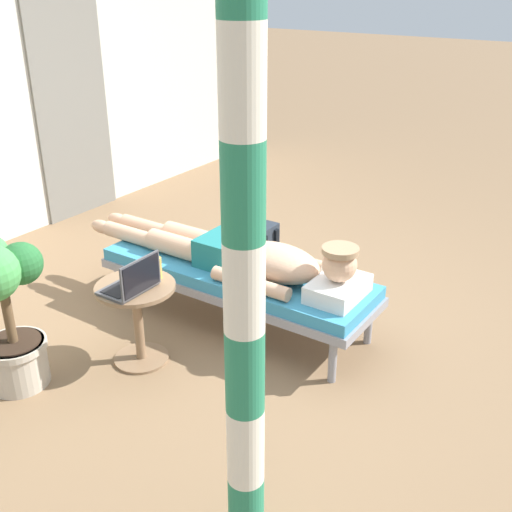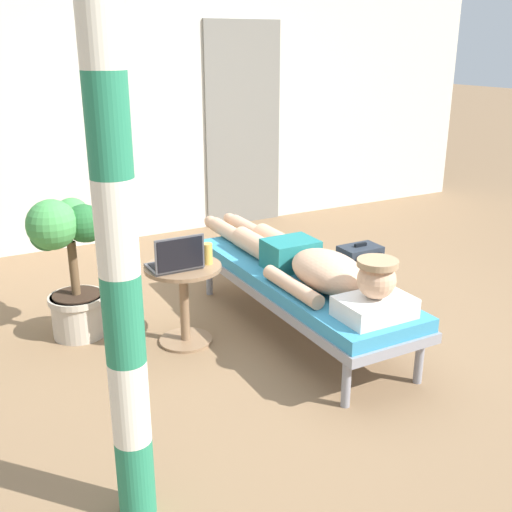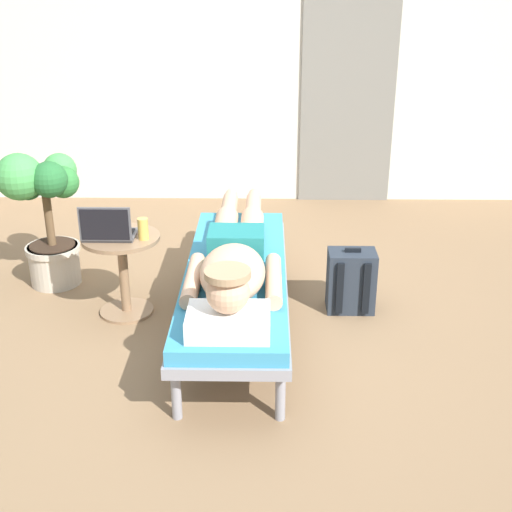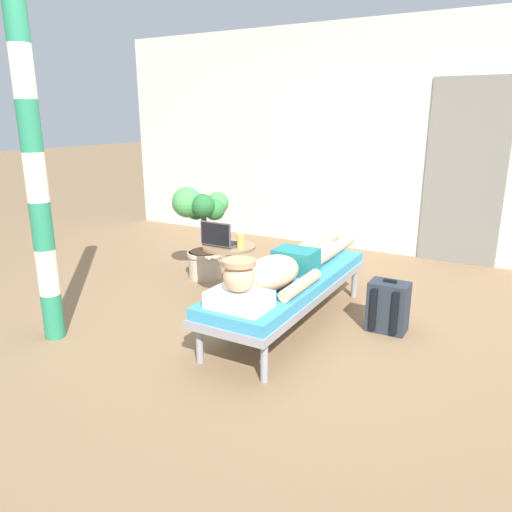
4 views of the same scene
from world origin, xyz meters
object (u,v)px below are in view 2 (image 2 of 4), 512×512
Objects in this scene: laptop at (176,261)px; porch_post at (116,227)px; backpack at (359,272)px; person_reclining at (307,262)px; potted_plant at (70,256)px; drink_glass at (207,254)px; side_table at (184,290)px; lounge_chair at (299,284)px.

porch_post is (-0.69, -1.26, 0.64)m from laptop.
backpack is 0.17× the size of porch_post.
porch_post reaches higher than person_reclining.
backpack is at bearing -9.54° from potted_plant.
person_reclining is 5.12× the size of backpack.
drink_glass is at bearing -174.91° from backpack.
drink_glass reaches higher than backpack.
laptop is (-0.06, -0.05, 0.23)m from side_table.
drink_glass is 1.68m from porch_post.
side_table is 0.75m from potted_plant.
side_table is at bearing -177.13° from backpack.
drink_glass is (0.21, 0.01, 0.01)m from laptop.
porch_post is at bearing -119.70° from side_table.
potted_plant is (-1.30, 0.64, 0.21)m from lounge_chair.
potted_plant is (-0.53, 0.46, -0.03)m from laptop.
side_table is 0.28m from drink_glass.
person_reclining is 1.49m from potted_plant.
laptop is at bearing -175.29° from backpack.
potted_plant reaches higher than laptop.
lounge_chair is at bearing -12.68° from laptop.
drink_glass is 0.31× the size of backpack.
backpack is at bearing 22.42° from lounge_chair.
side_table is at bearing 164.19° from drink_glass.
person_reclining is 4.15× the size of side_table.
person_reclining is 16.48× the size of drink_glass.
person_reclining is at bearing -25.51° from drink_glass.
person_reclining reaches higher than drink_glass.
porch_post is (-0.90, -1.27, 0.63)m from drink_glass.
lounge_chair is 4.57× the size of backpack.
laptop is (-0.77, 0.17, 0.24)m from lounge_chair.
person_reclining is 1.91m from porch_post.
potted_plant is at bearing 84.77° from porch_post.
lounge_chair is 0.75m from side_table.
drink_glass is 0.87m from potted_plant.
lounge_chair is at bearing -17.98° from drink_glass.
side_table reaches higher than lounge_chair.
side_table is at bearing 60.30° from porch_post.
porch_post reaches higher than laptop.
side_table is at bearing 40.52° from laptop.
side_table is 0.21× the size of porch_post.
backpack is (0.72, 0.38, -0.32)m from person_reclining.
drink_glass is 0.14× the size of potted_plant.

